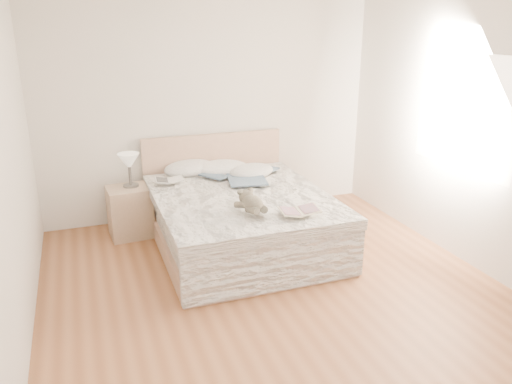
{
  "coord_description": "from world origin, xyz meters",
  "views": [
    {
      "loc": [
        -1.49,
        -3.48,
        2.28
      ],
      "look_at": [
        0.14,
        1.05,
        0.62
      ],
      "focal_mm": 35.0,
      "sensor_mm": 36.0,
      "label": 1
    }
  ],
  "objects_px": {
    "bed": "(239,217)",
    "childrens_book": "(299,211)",
    "teddy_bear": "(253,210)",
    "table_lamp": "(129,163)",
    "photo_book": "(169,180)",
    "nightstand": "(130,212)"
  },
  "relations": [
    {
      "from": "bed",
      "to": "childrens_book",
      "type": "bearing_deg",
      "value": -68.5
    },
    {
      "from": "bed",
      "to": "teddy_bear",
      "type": "relative_size",
      "value": 6.51
    },
    {
      "from": "table_lamp",
      "to": "photo_book",
      "type": "relative_size",
      "value": 1.16
    },
    {
      "from": "table_lamp",
      "to": "photo_book",
      "type": "distance_m",
      "value": 0.47
    },
    {
      "from": "childrens_book",
      "to": "teddy_bear",
      "type": "xyz_separation_m",
      "value": [
        -0.41,
        0.13,
        0.02
      ]
    },
    {
      "from": "childrens_book",
      "to": "teddy_bear",
      "type": "distance_m",
      "value": 0.43
    },
    {
      "from": "nightstand",
      "to": "childrens_book",
      "type": "bearing_deg",
      "value": -46.26
    },
    {
      "from": "nightstand",
      "to": "photo_book",
      "type": "distance_m",
      "value": 0.57
    },
    {
      "from": "nightstand",
      "to": "photo_book",
      "type": "bearing_deg",
      "value": -14.76
    },
    {
      "from": "bed",
      "to": "teddy_bear",
      "type": "bearing_deg",
      "value": -97.27
    },
    {
      "from": "nightstand",
      "to": "table_lamp",
      "type": "bearing_deg",
      "value": 45.24
    },
    {
      "from": "nightstand",
      "to": "teddy_bear",
      "type": "bearing_deg",
      "value": -53.49
    },
    {
      "from": "nightstand",
      "to": "table_lamp",
      "type": "xyz_separation_m",
      "value": [
        0.04,
        0.04,
        0.55
      ]
    },
    {
      "from": "bed",
      "to": "table_lamp",
      "type": "xyz_separation_m",
      "value": [
        -1.02,
        0.67,
        0.52
      ]
    },
    {
      "from": "bed",
      "to": "childrens_book",
      "type": "height_order",
      "value": "bed"
    },
    {
      "from": "bed",
      "to": "teddy_bear",
      "type": "height_order",
      "value": "bed"
    },
    {
      "from": "bed",
      "to": "childrens_book",
      "type": "relative_size",
      "value": 5.59
    },
    {
      "from": "nightstand",
      "to": "teddy_bear",
      "type": "height_order",
      "value": "teddy_bear"
    },
    {
      "from": "table_lamp",
      "to": "teddy_bear",
      "type": "height_order",
      "value": "table_lamp"
    },
    {
      "from": "photo_book",
      "to": "teddy_bear",
      "type": "relative_size",
      "value": 0.97
    },
    {
      "from": "nightstand",
      "to": "photo_book",
      "type": "xyz_separation_m",
      "value": [
        0.43,
        -0.11,
        0.35
      ]
    },
    {
      "from": "table_lamp",
      "to": "photo_book",
      "type": "xyz_separation_m",
      "value": [
        0.4,
        -0.15,
        -0.2
      ]
    }
  ]
}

